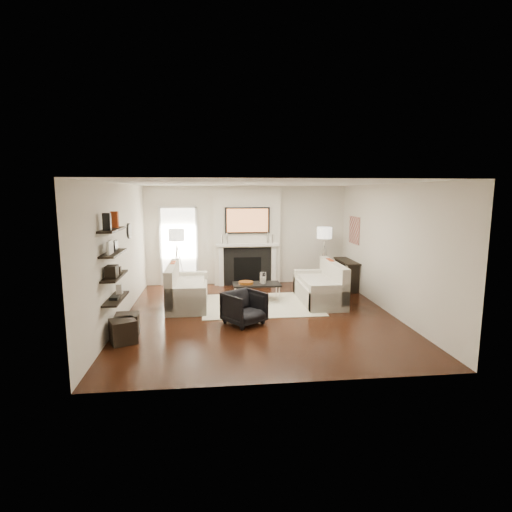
{
  "coord_description": "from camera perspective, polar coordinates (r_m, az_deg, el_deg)",
  "views": [
    {
      "loc": [
        -0.93,
        -7.93,
        2.53
      ],
      "look_at": [
        0.0,
        0.6,
        1.15
      ],
      "focal_mm": 28.0,
      "sensor_mm": 36.0,
      "label": 1
    }
  ],
  "objects": [
    {
      "name": "candlestick_r_short",
      "position": [
        10.83,
        2.37,
        2.47
      ],
      "size": [
        0.04,
        0.04,
        0.24
      ],
      "primitive_type": "cylinder",
      "color": "silver",
      "rests_on": "mantel_shelf"
    },
    {
      "name": "mantel_pilaster_l",
      "position": [
        10.83,
        -5.01,
        -1.44
      ],
      "size": [
        0.12,
        0.08,
        1.1
      ],
      "primitive_type": "cube",
      "color": "white",
      "rests_on": "floor"
    },
    {
      "name": "lamp_left_leg_a",
      "position": [
        10.47,
        -10.56,
        -1.64
      ],
      "size": [
        0.25,
        0.02,
        1.23
      ],
      "primitive_type": "cylinder",
      "rotation": [
        0.18,
        0.0,
        4.71
      ],
      "color": "silver",
      "rests_on": "floor"
    },
    {
      "name": "decor_frame_a",
      "position": [
        7.0,
        -20.12,
        1.17
      ],
      "size": [
        0.04,
        0.3,
        0.22
      ],
      "primitive_type": "cube",
      "color": "white",
      "rests_on": "shelf_upper"
    },
    {
      "name": "pillow_right_charcoal",
      "position": [
        9.13,
        11.6,
        -2.49
      ],
      "size": [
        0.1,
        0.4,
        0.4
      ],
      "primitive_type": "cube",
      "color": "black",
      "rests_on": "loveseat_right_cushion"
    },
    {
      "name": "lamp_left_leg_c",
      "position": [
        10.39,
        -11.5,
        -1.75
      ],
      "size": [
        0.14,
        0.22,
        1.23
      ],
      "primitive_type": "cylinder",
      "rotation": [
        0.18,
        0.0,
        2.62
      ],
      "color": "silver",
      "rests_on": "floor"
    },
    {
      "name": "shelf_upper",
      "position": [
        7.21,
        -19.71,
        0.38
      ],
      "size": [
        0.25,
        1.0,
        0.04
      ],
      "primitive_type": "cube",
      "color": "black",
      "rests_on": "wall_left"
    },
    {
      "name": "clock_rim",
      "position": [
        9.05,
        -17.7,
        3.44
      ],
      "size": [
        0.04,
        0.34,
        0.34
      ],
      "primitive_type": "cylinder",
      "rotation": [
        0.0,
        1.57,
        0.0
      ],
      "color": "black",
      "rests_on": "wall_left"
    },
    {
      "name": "decor_books",
      "position": [
        7.26,
        -19.56,
        -5.65
      ],
      "size": [
        0.14,
        0.2,
        0.05
      ],
      "primitive_type": "cube",
      "color": "black",
      "rests_on": "shelf_bottom"
    },
    {
      "name": "lamp_right_leg_c",
      "position": [
        10.87,
        9.5,
        -1.22
      ],
      "size": [
        0.14,
        0.22,
        1.23
      ],
      "primitive_type": "cylinder",
      "rotation": [
        0.18,
        0.0,
        2.62
      ],
      "color": "silver",
      "rests_on": "floor"
    },
    {
      "name": "loveseat_left_back",
      "position": [
        9.13,
        -11.85,
        -3.74
      ],
      "size": [
        0.18,
        1.8,
        0.8
      ],
      "primitive_type": "cube",
      "color": "beige",
      "rests_on": "floor"
    },
    {
      "name": "wall_art",
      "position": [
        10.68,
        13.88,
        3.6
      ],
      "size": [
        0.03,
        0.7,
        0.7
      ],
      "primitive_type": "cube",
      "color": "#9B5D4D",
      "rests_on": "wall_right"
    },
    {
      "name": "pillow_right_orange",
      "position": [
        9.69,
        10.52,
        -1.73
      ],
      "size": [
        0.1,
        0.42,
        0.42
      ],
      "primitive_type": "cube",
      "color": "#9B3513",
      "rests_on": "loveseat_right_cushion"
    },
    {
      "name": "hallway_panel",
      "position": [
        11.05,
        -10.95,
        1.27
      ],
      "size": [
        0.9,
        0.02,
        2.1
      ],
      "primitive_type": "cube",
      "color": "white",
      "rests_on": "floor"
    },
    {
      "name": "loveseat_right_arm_n",
      "position": [
        8.65,
        10.42,
        -5.95
      ],
      "size": [
        0.85,
        0.18,
        0.6
      ],
      "primitive_type": "cube",
      "color": "beige",
      "rests_on": "floor"
    },
    {
      "name": "ottoman_far",
      "position": [
        7.23,
        -18.46,
        -10.15
      ],
      "size": [
        0.53,
        0.53,
        0.4
      ],
      "primitive_type": "cube",
      "rotation": [
        0.0,
        0.0,
        0.43
      ],
      "color": "black",
      "rests_on": "floor"
    },
    {
      "name": "coffee_leg_nw",
      "position": [
        9.12,
        -2.89,
        -5.74
      ],
      "size": [
        0.02,
        0.02,
        0.38
      ],
      "primitive_type": "cylinder",
      "color": "silver",
      "rests_on": "floor"
    },
    {
      "name": "loveseat_right_base",
      "position": [
        9.43,
        8.99,
        -5.22
      ],
      "size": [
        0.85,
        1.8,
        0.42
      ],
      "primitive_type": "cube",
      "color": "beige",
      "rests_on": "floor"
    },
    {
      "name": "tv_body",
      "position": [
        10.71,
        -1.24,
        5.12
      ],
      "size": [
        1.2,
        0.06,
        0.7
      ],
      "primitive_type": "cube",
      "color": "black",
      "rests_on": "chimney_breast"
    },
    {
      "name": "fireplace_surround",
      "position": [
        10.9,
        -1.22,
        -1.5
      ],
      "size": [
        1.3,
        0.02,
        1.04
      ],
      "primitive_type": "cube",
      "color": "black",
      "rests_on": "floor"
    },
    {
      "name": "coffee_leg_ne",
      "position": [
        9.23,
        3.34,
        -5.56
      ],
      "size": [
        0.02,
        0.02,
        0.38
      ],
      "primitive_type": "cylinder",
      "color": "silver",
      "rests_on": "floor"
    },
    {
      "name": "ottoman_near",
      "position": [
        7.53,
        -17.94,
        -9.36
      ],
      "size": [
        0.43,
        0.43,
        0.4
      ],
      "primitive_type": "cube",
      "rotation": [
        0.0,
        0.0,
        0.08
      ],
      "color": "black",
      "rests_on": "floor"
    },
    {
      "name": "candlestick_r_tall",
      "position": [
        10.8,
        1.69,
        2.62
      ],
      "size": [
        0.04,
        0.04,
        0.3
      ],
      "primitive_type": "cylinder",
      "color": "silver",
      "rests_on": "mantel_shelf"
    },
    {
      "name": "copper_bowl",
      "position": [
        9.29,
        -1.44,
        -3.83
      ],
      "size": [
        0.34,
        0.34,
        0.06
      ],
      "primitive_type": "cylinder",
      "color": "#B25E1D",
      "rests_on": "coffee_table"
    },
    {
      "name": "decor_magfile_a",
      "position": [
        6.86,
        -20.53,
        4.61
      ],
      "size": [
        0.12,
        0.1,
        0.28
      ],
      "primitive_type": "cube",
      "color": "black",
      "rests_on": "shelf_top"
    },
    {
      "name": "decor_box_small",
      "position": [
        7.4,
        -19.32,
        -1.92
      ],
      "size": [
        0.15,
        0.12,
        0.12
      ],
      "primitive_type": "cube",
      "color": "black",
      "rests_on": "shelf_lower"
    },
    {
      "name": "console_top",
      "position": [
        10.76,
        12.85,
        -0.72
      ],
      "size": [
        0.35,
        1.2,
        0.04
      ],
      "primitive_type": "cube",
      "color": "black",
      "rests_on": "floor"
    },
    {
      "name": "coffee_table",
      "position": [
        9.33,
        0.09,
        -4.07
      ],
      "size": [
        1.1,
        0.55,
        0.04
      ],
      "primitive_type": "cube",
      "color": "black",
      "rests_on": "floor"
    },
    {
      "name": "rug",
      "position": [
        9.11,
        0.68,
        -6.96
      ],
      "size": [
        2.6,
        2.0,
        0.01
      ],
      "primitive_type": "cube",
      "color": "beige",
      "rests_on": "floor"
    },
    {
      "name": "decor_magfile_b",
      "position": [
        7.36,
        -19.56,
        4.93
      ],
      "size": [
        0.12,
        0.1,
        0.28
      ],
      "primitive_type": "cube",
      "color": "#9B3513",
      "rests_on": "shelf_top"
    },
    {
      "name": "lamp_left_shade",
      "position": [
        10.36,
        -11.3,
        2.97
      ],
      "size": [
        0.4,
        0.4,
        0.3
      ],
      "primitive_type": "cylinder",
      "color": "white",
      "rests_on": "lamp_left_post"
    },
    {
      "name": "loveseat_left_arm_s",
      "position": [
        9.94,
        -9.44,
        -3.95
      ],
      "size": [
        0.85,
        0.18,
        0.6
      ],
      "primitive_type": "cube",
      "color": "beige",
      "rests_on": "floor"
    },
    {
      "name": "loveseat_right_cushion",
      "position": [
        9.36,
        8.74,
        -3.69
      ],
      "size": [
        0.63,
        1.44,
        0.1
      ],
      "primitive_type": "cube",
      "color": "beige",
      "rests_on": "loveseat_right_base"
    },
    {
      "name": "clock_face",
      "position": [
        9.04,
        -17.54,
        3.45
      ],
      "size": [
        0.01,
        0.29,
        0.29
      ],
      "primitive_type": "cylinder",
      "rotation": [
        0.0,
        1.57,
        0.0
      ],
      "color": "white",
      "rests_on": "clock_rim"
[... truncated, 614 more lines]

